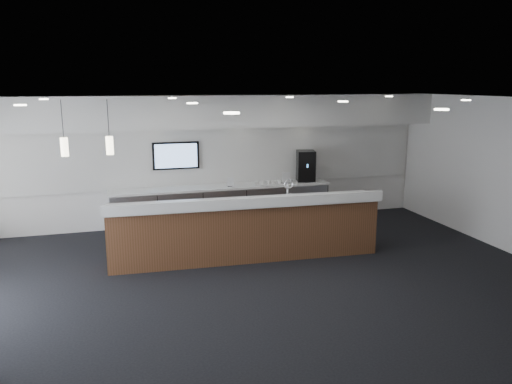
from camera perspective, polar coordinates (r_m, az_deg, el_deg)
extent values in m
plane|color=black|center=(8.35, 1.58, -10.60)|extent=(10.00, 10.00, 0.00)
cube|color=black|center=(7.69, 1.71, 10.44)|extent=(10.00, 8.00, 0.02)
cube|color=silver|center=(11.70, -4.30, 3.70)|extent=(10.00, 0.02, 3.00)
cube|color=silver|center=(11.14, -3.91, 9.22)|extent=(10.00, 0.90, 0.70)
cube|color=silver|center=(11.66, -4.27, 4.16)|extent=(9.80, 0.06, 1.40)
cube|color=#9A9DA3|center=(11.56, -3.85, -1.71)|extent=(5.00, 0.60, 0.90)
cube|color=white|center=(11.45, -3.88, 0.59)|extent=(5.06, 0.66, 0.05)
cylinder|color=white|center=(11.01, -13.73, -2.53)|extent=(0.60, 0.02, 0.02)
cylinder|color=white|center=(11.08, -8.56, -2.21)|extent=(0.60, 0.02, 0.02)
cylinder|color=white|center=(11.25, -3.51, -1.87)|extent=(0.60, 0.02, 0.02)
cylinder|color=white|center=(11.49, 1.37, -1.54)|extent=(0.60, 0.02, 0.02)
cylinder|color=white|center=(11.82, 6.00, -1.21)|extent=(0.60, 0.02, 0.02)
cube|color=black|center=(11.43, -9.14, 4.13)|extent=(1.05, 0.07, 0.62)
cube|color=blue|center=(11.39, -9.12, 4.10)|extent=(0.95, 0.01, 0.54)
cylinder|color=#F7EAC1|center=(8.19, -16.38, 4.80)|extent=(0.12, 0.12, 0.30)
cylinder|color=#F7EAC1|center=(8.23, -21.27, 4.49)|extent=(0.12, 0.12, 0.30)
cube|color=#4D3019|center=(9.42, -1.20, -4.50)|extent=(5.05, 0.93, 1.05)
cube|color=white|center=(9.27, -1.21, -1.22)|extent=(5.13, 1.01, 0.06)
cube|color=white|center=(8.88, -0.68, -1.23)|extent=(5.10, 0.35, 0.18)
cylinder|color=white|center=(9.54, 3.63, 0.19)|extent=(0.04, 0.04, 0.28)
torus|color=white|center=(9.45, 3.76, 0.95)|extent=(0.19, 0.04, 0.19)
cube|color=black|center=(12.01, 5.70, 3.00)|extent=(0.51, 0.55, 0.73)
cube|color=white|center=(11.84, 6.11, 1.11)|extent=(0.26, 0.12, 0.02)
cube|color=silver|center=(11.33, -2.93, 1.15)|extent=(0.15, 0.06, 0.21)
cube|color=silver|center=(11.70, 3.47, 1.63)|extent=(0.20, 0.02, 0.26)
imported|color=white|center=(11.68, 2.68, 1.19)|extent=(0.10, 0.10, 0.09)
imported|color=white|center=(11.63, 2.02, 1.15)|extent=(0.14, 0.14, 0.09)
imported|color=white|center=(11.59, 1.36, 1.12)|extent=(0.12, 0.12, 0.09)
imported|color=white|center=(11.55, 0.70, 1.08)|extent=(0.12, 0.12, 0.09)
imported|color=white|center=(11.51, 0.03, 1.04)|extent=(0.13, 0.13, 0.09)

